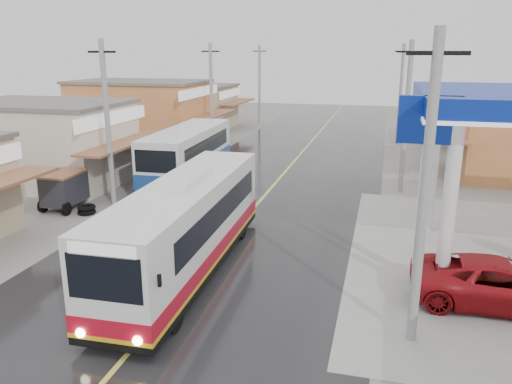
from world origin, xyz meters
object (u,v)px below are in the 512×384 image
coach_bus (187,225)px  tyre_stack (87,210)px  cyclist (172,199)px  jeepney (500,283)px  tricycle_near (64,188)px  tricycle_far (142,158)px  second_bus (188,154)px

coach_bus → tyre_stack: 8.56m
cyclist → jeepney: bearing=-30.5°
tricycle_near → tricycle_far: 8.13m
second_bus → tyre_stack: (-2.39, -6.92, -1.45)m
coach_bus → tricycle_far: (-8.47, 13.26, -0.78)m
jeepney → cyclist: (-13.30, 6.04, -0.11)m
second_bus → cyclist: size_ratio=5.06×
second_bus → tyre_stack: second_bus is taller
coach_bus → tricycle_far: size_ratio=5.46×
tricycle_near → jeepney: bearing=-18.2°
cyclist → tricycle_near: cyclist is taller
coach_bus → tricycle_far: 15.75m
cyclist → tricycle_far: 8.90m
jeepney → tyre_stack: (-17.06, 4.66, -0.50)m
coach_bus → cyclist: bearing=117.2°
cyclist → tyre_stack: 4.02m
coach_bus → tyre_stack: coach_bus is taller
jeepney → tyre_stack: jeepney is taller
tricycle_far → tyre_stack: bearing=-86.9°
tricycle_near → coach_bus: bearing=-33.8°
coach_bus → second_bus: (-4.65, 11.57, 0.00)m
second_bus → tricycle_far: size_ratio=4.63×
cyclist → tyre_stack: bearing=-165.9°
cyclist → second_bus: bearing=97.8°
tricycle_far → tyre_stack: tricycle_far is taller
coach_bus → tricycle_far: bearing=121.2°
second_bus → tricycle_near: (-3.85, -6.44, -0.63)m
second_bus → tricycle_near: 7.53m
coach_bus → cyclist: (-3.29, 6.03, -1.05)m
second_bus → jeepney: 18.71m
coach_bus → tricycle_near: 9.95m
cyclist → tricycle_near: 5.31m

